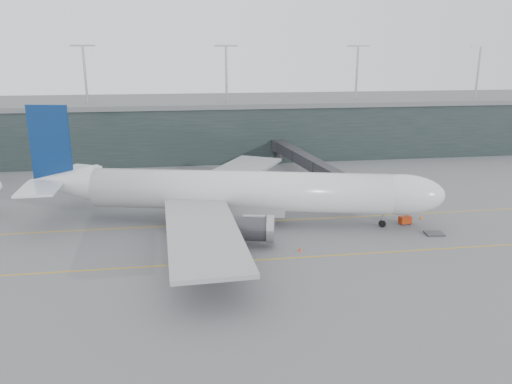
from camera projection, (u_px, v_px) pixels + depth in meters
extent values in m
plane|color=#555459|center=(225.00, 216.00, 87.75)|extent=(320.00, 320.00, 0.00)
cube|color=gold|center=(227.00, 223.00, 83.94)|extent=(160.00, 0.25, 0.02)
cube|color=gold|center=(238.00, 261.00, 68.72)|extent=(160.00, 0.25, 0.02)
cube|color=gold|center=(240.00, 185.00, 107.49)|extent=(0.25, 60.00, 0.02)
cube|color=#1C2727|center=(206.00, 128.00, 141.02)|extent=(240.00, 35.00, 14.00)
cube|color=#595C5E|center=(206.00, 101.00, 138.95)|extent=(240.00, 36.00, 1.20)
cylinder|color=#9E9EA3|center=(85.00, 76.00, 123.12)|extent=(0.60, 0.60, 14.00)
cylinder|color=#9E9EA3|center=(226.00, 75.00, 128.14)|extent=(0.60, 0.60, 14.00)
cylinder|color=#9E9EA3|center=(357.00, 74.00, 133.16)|extent=(0.60, 0.60, 14.00)
cylinder|color=#9E9EA3|center=(478.00, 73.00, 138.17)|extent=(0.60, 0.60, 14.00)
cylinder|color=silver|center=(240.00, 191.00, 82.49)|extent=(49.16, 17.93, 6.60)
ellipsoid|color=silver|center=(401.00, 195.00, 80.29)|extent=(15.03, 9.68, 6.60)
cone|color=silver|center=(64.00, 182.00, 84.84)|extent=(12.88, 8.91, 6.34)
cube|color=gray|center=(234.00, 205.00, 83.27)|extent=(17.81, 9.18, 2.13)
cube|color=black|center=(427.00, 189.00, 79.66)|extent=(3.03, 3.66, 0.85)
cube|color=gray|center=(203.00, 231.00, 67.23)|extent=(10.87, 31.26, 0.59)
cylinder|color=#343439|center=(247.00, 228.00, 73.40)|extent=(8.12, 5.37, 3.73)
cube|color=gray|center=(234.00, 173.00, 98.87)|extent=(23.58, 31.59, 0.59)
cylinder|color=#343439|center=(258.00, 191.00, 92.79)|extent=(8.12, 5.37, 3.73)
cube|color=navy|center=(50.00, 143.00, 83.15)|extent=(6.85, 2.14, 12.78)
cube|color=silver|center=(40.00, 188.00, 79.17)|extent=(6.09, 9.72, 0.37)
cube|color=silver|center=(72.00, 171.00, 90.40)|extent=(9.73, 11.22, 0.37)
cylinder|color=black|center=(382.00, 224.00, 81.89)|extent=(1.24, 0.69, 1.17)
cylinder|color=#9E9EA3|center=(383.00, 219.00, 81.67)|extent=(0.32, 0.32, 2.77)
cylinder|color=black|center=(210.00, 229.00, 79.30)|extent=(1.47, 0.84, 1.38)
cylinder|color=black|center=(220.00, 209.00, 89.09)|extent=(1.47, 0.84, 1.38)
cube|color=#28282C|center=(348.00, 184.00, 90.40)|extent=(3.41, 3.74, 2.64)
cube|color=#28282C|center=(330.00, 174.00, 97.65)|extent=(3.87, 12.45, 2.36)
cube|color=#28282C|center=(307.00, 161.00, 108.99)|extent=(4.10, 12.48, 2.45)
cube|color=#28282C|center=(289.00, 151.00, 120.33)|extent=(4.33, 12.51, 2.54)
cylinder|color=#9E9EA3|center=(328.00, 188.00, 99.05)|extent=(0.47, 0.47, 3.58)
cube|color=#343439|center=(328.00, 195.00, 99.45)|extent=(2.05, 1.64, 0.66)
cylinder|color=#28282C|center=(298.00, 145.00, 128.22)|extent=(3.77, 3.77, 2.83)
cylinder|color=#28282C|center=(297.00, 156.00, 129.04)|extent=(1.70, 1.70, 3.39)
cube|color=#AB2D0C|center=(405.00, 220.00, 83.34)|extent=(2.10, 1.53, 1.13)
cylinder|color=black|center=(403.00, 224.00, 82.89)|extent=(0.37, 0.19, 0.35)
cylinder|color=black|center=(410.00, 223.00, 83.31)|extent=(0.37, 0.19, 0.35)
cylinder|color=black|center=(400.00, 223.00, 83.69)|extent=(0.37, 0.19, 0.35)
cylinder|color=black|center=(407.00, 222.00, 84.11)|extent=(0.37, 0.19, 0.35)
cube|color=#36373B|center=(434.00, 233.00, 78.71)|extent=(3.01, 2.52, 0.28)
cube|color=#343439|center=(200.00, 198.00, 97.62)|extent=(2.13, 1.89, 0.18)
cube|color=#A1A7AD|center=(200.00, 194.00, 97.40)|extent=(1.76, 1.70, 1.35)
cube|color=navy|center=(200.00, 191.00, 97.21)|extent=(1.82, 1.76, 0.07)
cube|color=#343439|center=(207.00, 199.00, 97.20)|extent=(2.05, 1.74, 0.18)
cube|color=#B0B3BC|center=(207.00, 195.00, 96.97)|extent=(1.67, 1.59, 1.38)
cube|color=navy|center=(207.00, 191.00, 96.78)|extent=(1.72, 1.65, 0.07)
cube|color=#343439|center=(226.00, 198.00, 97.57)|extent=(2.55, 2.31, 0.21)
cube|color=silver|center=(226.00, 194.00, 97.31)|extent=(2.12, 2.06, 1.57)
cube|color=navy|center=(226.00, 190.00, 97.09)|extent=(2.19, 2.13, 0.08)
cone|color=orange|center=(421.00, 217.00, 85.76)|extent=(0.46, 0.46, 0.73)
cone|color=#F63C0D|center=(300.00, 249.00, 72.03)|extent=(0.45, 0.45, 0.71)
cone|color=#EB3B0D|center=(253.00, 194.00, 99.67)|extent=(0.50, 0.50, 0.79)
cone|color=orange|center=(178.00, 235.00, 77.56)|extent=(0.49, 0.49, 0.79)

